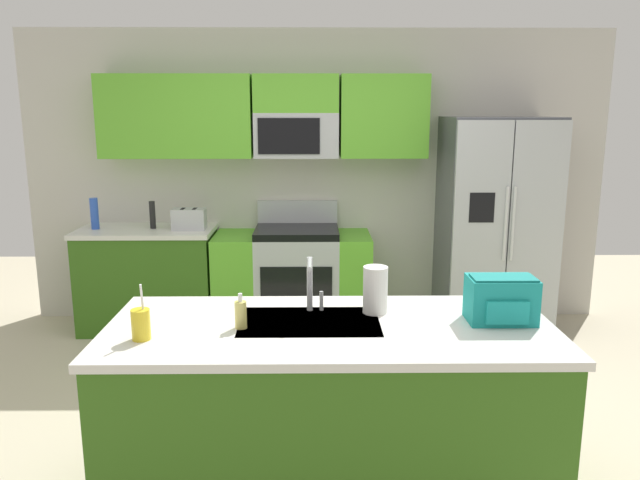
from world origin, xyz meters
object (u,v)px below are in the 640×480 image
bottle_blue (94,214)px  paper_towel_roll (375,290)px  soap_dispenser (241,314)px  refrigerator (495,226)px  backpack (501,299)px  drink_cup_yellow (141,324)px  range_oven (293,279)px  toaster (189,219)px  sink_faucet (311,280)px  pepper_mill (152,215)px

bottle_blue → paper_towel_roll: 3.14m
soap_dispenser → refrigerator: bearing=51.7°
paper_towel_roll → backpack: bearing=-13.5°
refrigerator → soap_dispenser: (-1.91, -2.41, 0.04)m
drink_cup_yellow → soap_dispenser: size_ratio=1.53×
paper_towel_roll → backpack: 0.61m
paper_towel_roll → range_oven: bearing=102.3°
toaster → sink_faucet: (1.05, -2.20, 0.08)m
refrigerator → drink_cup_yellow: bearing=-132.5°
drink_cup_yellow → backpack: 1.70m
sink_faucet → soap_dispenser: 0.41m
pepper_mill → soap_dispenser: (1.04, -2.48, -0.05)m
range_oven → sink_faucet: size_ratio=4.82×
paper_towel_roll → drink_cup_yellow: bearing=-161.7°
refrigerator → soap_dispenser: size_ratio=10.88×
range_oven → pepper_mill: size_ratio=5.73×
refrigerator → paper_towel_roll: size_ratio=7.71×
range_oven → drink_cup_yellow: drink_cup_yellow is taller
paper_towel_roll → sink_faucet: bearing=177.7°
toaster → soap_dispenser: size_ratio=1.65×
pepper_mill → drink_cup_yellow: bearing=-76.8°
pepper_mill → sink_faucet: sink_faucet is taller
refrigerator → bottle_blue: bearing=179.2°
toaster → paper_towel_roll: size_ratio=1.17×
bottle_blue → toaster: bearing=-2.1°
bottle_blue → backpack: 3.67m
bottle_blue → drink_cup_yellow: size_ratio=1.03×
backpack → sink_faucet: bearing=170.4°
bottle_blue → pepper_mill: bearing=2.3°
toaster → sink_faucet: size_ratio=0.99×
soap_dispenser → backpack: 1.25m
refrigerator → sink_faucet: 2.70m
sink_faucet → paper_towel_roll: bearing=-2.3°
range_oven → refrigerator: 1.81m
refrigerator → soap_dispenser: 3.08m
toaster → backpack: 3.07m
toaster → paper_towel_roll: (1.38, -2.22, 0.03)m
range_oven → sink_faucet: 2.35m
pepper_mill → paper_towel_roll: 2.83m
refrigerator → paper_towel_roll: 2.53m
range_oven → pepper_mill: 1.34m
refrigerator → bottle_blue: 3.45m
range_oven → bottle_blue: 1.80m
range_oven → backpack: size_ratio=4.25×
refrigerator → backpack: size_ratio=5.78×
toaster → drink_cup_yellow: bearing=-83.6°
paper_towel_roll → backpack: size_ratio=0.75×
paper_towel_roll → bottle_blue: bearing=134.3°
range_oven → refrigerator: (1.75, -0.07, 0.48)m
sink_faucet → backpack: (0.92, -0.16, -0.05)m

